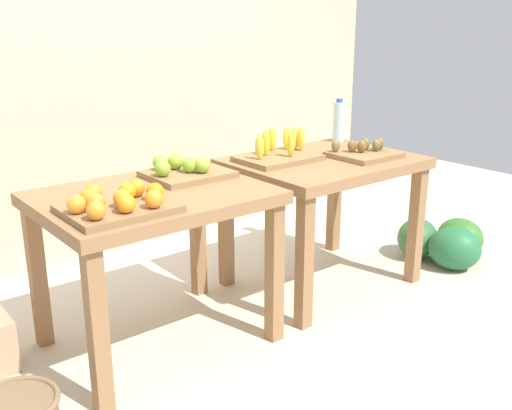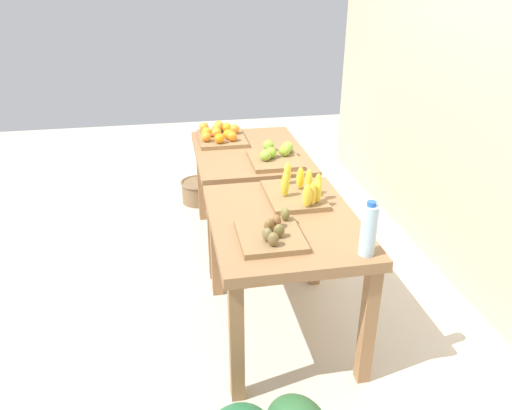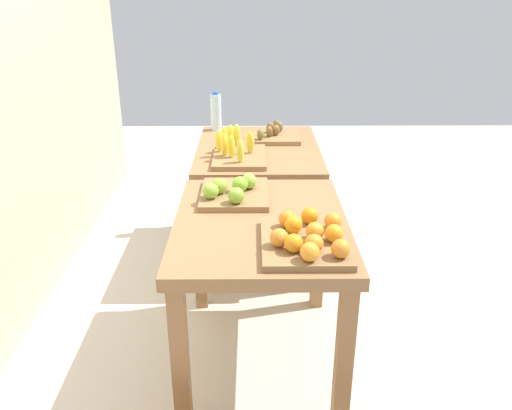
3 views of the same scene
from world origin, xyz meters
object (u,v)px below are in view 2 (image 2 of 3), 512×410
(display_table_left, at_px, (250,164))
(banana_crate, at_px, (298,192))
(apple_bin, at_px, (275,156))
(cardboard_produce_box, at_px, (266,183))
(kiwi_bin, at_px, (271,234))
(water_bottle, at_px, (369,230))
(orange_bin, at_px, (220,135))
(display_table_right, at_px, (284,237))
(wicker_basket, at_px, (199,191))

(display_table_left, distance_m, banana_crate, 0.91)
(apple_bin, distance_m, cardboard_produce_box, 1.30)
(kiwi_bin, distance_m, water_bottle, 0.48)
(orange_bin, height_order, cardboard_produce_box, orange_bin)
(display_table_right, bearing_deg, kiwi_bin, -29.72)
(display_table_right, height_order, wicker_basket, display_table_right)
(water_bottle, bearing_deg, orange_bin, -164.98)
(display_table_right, bearing_deg, orange_bin, -172.30)
(banana_crate, xyz_separation_m, wicker_basket, (-1.70, -0.48, -0.71))
(orange_bin, xyz_separation_m, wicker_basket, (-0.54, -0.16, -0.71))
(display_table_right, distance_m, kiwi_bin, 0.28)
(display_table_left, height_order, display_table_right, same)
(display_table_left, relative_size, orange_bin, 2.35)
(display_table_left, relative_size, wicker_basket, 3.09)
(apple_bin, xyz_separation_m, banana_crate, (0.63, -0.00, 0.01))
(orange_bin, bearing_deg, water_bottle, 15.02)
(orange_bin, bearing_deg, display_table_left, 35.08)
(apple_bin, height_order, banana_crate, banana_crate)
(orange_bin, height_order, water_bottle, water_bottle)
(water_bottle, bearing_deg, banana_crate, -165.84)
(display_table_left, relative_size, kiwi_bin, 2.89)
(kiwi_bin, height_order, wicker_basket, kiwi_bin)
(display_table_right, height_order, banana_crate, banana_crate)
(wicker_basket, bearing_deg, orange_bin, 16.67)
(display_table_left, xyz_separation_m, wicker_basket, (-0.81, -0.35, -0.55))
(display_table_left, distance_m, cardboard_produce_box, 1.04)
(display_table_left, bearing_deg, wicker_basket, -156.63)
(orange_bin, relative_size, water_bottle, 1.59)
(display_table_left, height_order, apple_bin, apple_bin)
(display_table_left, relative_size, apple_bin, 2.55)
(apple_bin, relative_size, banana_crate, 0.92)
(banana_crate, height_order, water_bottle, water_bottle)
(display_table_left, height_order, orange_bin, orange_bin)
(water_bottle, distance_m, cardboard_produce_box, 2.51)
(display_table_right, height_order, cardboard_produce_box, display_table_right)
(orange_bin, distance_m, apple_bin, 0.62)
(banana_crate, bearing_deg, display_table_right, -29.95)
(display_table_left, bearing_deg, kiwi_bin, -5.06)
(banana_crate, bearing_deg, display_table_left, -171.48)
(display_table_left, bearing_deg, display_table_right, 0.00)
(wicker_basket, bearing_deg, display_table_right, 10.28)
(display_table_right, bearing_deg, apple_bin, 171.11)
(display_table_left, relative_size, banana_crate, 2.35)
(orange_bin, relative_size, wicker_basket, 1.32)
(apple_bin, xyz_separation_m, cardboard_produce_box, (-1.09, 0.17, -0.69))
(orange_bin, xyz_separation_m, banana_crate, (1.16, 0.32, 0.00))
(display_table_left, bearing_deg, orange_bin, -144.92)
(orange_bin, height_order, banana_crate, banana_crate)
(kiwi_bin, bearing_deg, wicker_basket, -173.78)
(apple_bin, relative_size, cardboard_produce_box, 1.02)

